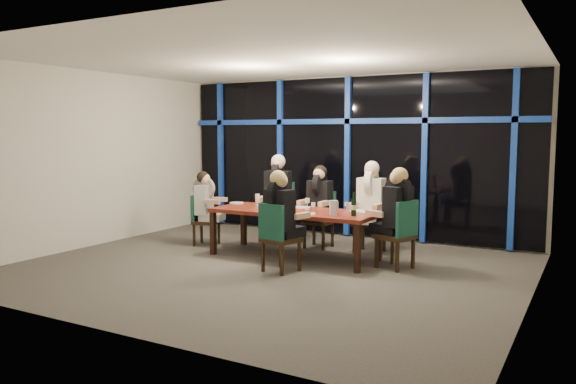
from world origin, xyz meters
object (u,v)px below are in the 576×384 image
object	(u,v)px
dining_table	(294,214)
chair_end_right	(400,231)
chair_far_left	(279,208)
diner_far_left	(277,186)
chair_far_mid	(321,216)
diner_end_left	(206,197)
diner_near_mid	(281,206)
wine_bottle	(354,207)
chair_end_left	(202,217)
diner_far_right	(370,193)
diner_far_mid	(319,194)
chair_far_right	(372,217)
water_pitcher	(334,208)
diner_end_right	(396,203)
chair_near_mid	(277,234)

from	to	relation	value
dining_table	chair_end_right	distance (m)	1.69
chair_far_left	diner_far_left	xyz separation A→B (m)	(0.02, -0.09, 0.42)
chair_far_mid	diner_end_left	size ratio (longest dim) A/B	1.12
chair_end_right	diner_near_mid	world-z (taller)	diner_near_mid
chair_far_mid	diner_near_mid	size ratio (longest dim) A/B	1.00
chair_end_right	chair_far_left	bearing A→B (deg)	-91.63
chair_far_left	chair_far_mid	size ratio (longest dim) A/B	1.12
dining_table	wine_bottle	distance (m)	1.07
chair_far_mid	chair_end_left	bearing A→B (deg)	-154.59
diner_far_right	chair_far_mid	bearing A→B (deg)	178.49
diner_near_mid	chair_end_right	bearing A→B (deg)	-132.77
diner_end_left	chair_far_left	bearing A→B (deg)	-60.31
diner_far_left	diner_far_right	size ratio (longest dim) A/B	1.05
dining_table	diner_far_mid	distance (m)	0.90
diner_far_left	diner_far_right	distance (m)	1.75
dining_table	chair_far_right	size ratio (longest dim) A/B	2.55
dining_table	diner_far_right	bearing A→B (deg)	45.94
diner_far_mid	chair_far_mid	bearing A→B (deg)	90.00
water_pitcher	diner_far_mid	bearing A→B (deg)	128.13
chair_far_mid	diner_end_right	bearing A→B (deg)	-27.55
chair_far_mid	diner_end_right	xyz separation A→B (m)	(1.61, -0.87, 0.42)
chair_far_right	water_pitcher	xyz separation A→B (m)	(-0.12, -1.26, 0.29)
dining_table	diner_far_mid	size ratio (longest dim) A/B	2.80
diner_far_right	diner_near_mid	size ratio (longest dim) A/B	1.04
diner_end_left	diner_far_right	bearing A→B (deg)	-87.99
chair_far_right	diner_far_right	xyz separation A→B (m)	(0.00, -0.09, 0.40)
chair_far_mid	diner_far_left	bearing A→B (deg)	-178.40
water_pitcher	chair_end_right	bearing A→B (deg)	21.35
diner_far_right	chair_end_right	bearing A→B (deg)	-48.14
chair_end_right	diner_far_left	bearing A→B (deg)	-89.99
diner_far_right	dining_table	bearing A→B (deg)	-134.26
diner_near_mid	water_pitcher	world-z (taller)	diner_near_mid
chair_near_mid	diner_far_mid	world-z (taller)	diner_far_mid
diner_near_mid	chair_end_left	bearing A→B (deg)	-10.75
chair_end_right	chair_far_mid	bearing A→B (deg)	-98.77
chair_near_mid	diner_far_left	world-z (taller)	diner_far_left
chair_near_mid	diner_far_mid	distance (m)	1.88
diner_end_left	diner_end_right	world-z (taller)	diner_end_right
chair_near_mid	diner_far_left	bearing A→B (deg)	-46.20
diner_far_mid	water_pitcher	xyz separation A→B (m)	(0.78, -1.11, -0.05)
diner_end_right	water_pitcher	bearing A→B (deg)	-49.23
chair_far_left	chair_end_left	xyz separation A→B (m)	(-1.00, -0.93, -0.11)
diner_far_left	diner_far_mid	distance (m)	0.86
chair_end_left	diner_end_left	xyz separation A→B (m)	(0.07, 0.02, 0.35)
dining_table	diner_near_mid	size ratio (longest dim) A/B	2.74
diner_far_right	diner_far_mid	bearing A→B (deg)	-176.35
chair_end_left	chair_far_mid	bearing A→B (deg)	-80.25
wine_bottle	water_pitcher	world-z (taller)	wine_bottle
chair_far_mid	chair_end_left	distance (m)	2.06
chair_far_left	water_pitcher	bearing A→B (deg)	-48.93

